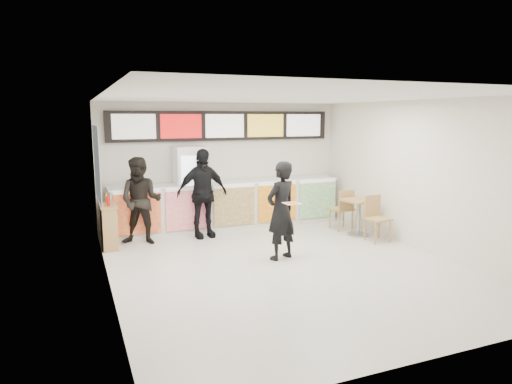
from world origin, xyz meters
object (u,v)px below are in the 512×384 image
drinks_fridge (191,189)px  cafe_table (359,210)px  service_counter (229,205)px  customer_mid (202,193)px  customer_main (281,211)px  customer_left (141,201)px  condiment_ledge (109,226)px

drinks_fridge → cafe_table: size_ratio=1.16×
service_counter → customer_mid: bearing=-146.1°
customer_main → customer_mid: 2.31m
customer_mid → cafe_table: bearing=-25.4°
customer_left → drinks_fridge: bearing=51.2°
service_counter → customer_mid: customer_mid is taller
service_counter → customer_main: 2.68m
customer_left → cafe_table: customer_left is taller
customer_left → service_counter: bearing=39.8°
customer_mid → cafe_table: size_ratio=1.15×
customer_main → customer_mid: (-0.94, 2.11, 0.06)m
drinks_fridge → service_counter: bearing=-1.0°
drinks_fridge → customer_main: 2.87m
drinks_fridge → condiment_ledge: bearing=-161.1°
customer_main → customer_mid: bearing=-86.6°
cafe_table → condiment_ledge: bearing=161.4°
customer_main → customer_mid: size_ratio=0.94×
customer_left → customer_mid: 1.34m
condiment_ledge → drinks_fridge: bearing=18.9°
service_counter → drinks_fridge: (-0.93, 0.02, 0.43)m
service_counter → condiment_ledge: bearing=-167.4°
service_counter → condiment_ledge: service_counter is taller
service_counter → customer_main: (0.12, -2.65, 0.36)m
condiment_ledge → service_counter: bearing=12.6°
customer_main → cafe_table: 2.57m
customer_left → cafe_table: 4.80m
drinks_fridge → condiment_ledge: size_ratio=1.86×
customer_main → condiment_ledge: (-2.94, 2.02, -0.47)m
cafe_table → customer_mid: bearing=153.4°
service_counter → cafe_table: size_ratio=3.23×
cafe_table → customer_left: bearing=159.6°
customer_main → cafe_table: customer_main is taller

